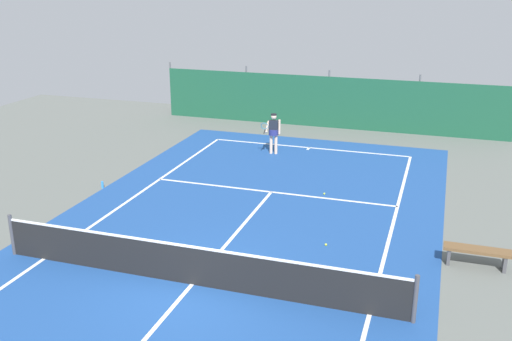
# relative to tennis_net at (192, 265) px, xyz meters

# --- Properties ---
(ground_plane) EXTENTS (36.00, 36.00, 0.00)m
(ground_plane) POSITION_rel_tennis_net_xyz_m (0.00, 0.00, -0.51)
(ground_plane) COLOR slate
(court_surface) EXTENTS (11.02, 26.60, 0.01)m
(court_surface) POSITION_rel_tennis_net_xyz_m (0.00, 0.00, -0.51)
(court_surface) COLOR #1E478C
(court_surface) RESTS_ON ground
(tennis_net) EXTENTS (10.12, 0.10, 1.10)m
(tennis_net) POSITION_rel_tennis_net_xyz_m (0.00, 0.00, 0.00)
(tennis_net) COLOR black
(tennis_net) RESTS_ON ground
(back_fence) EXTENTS (16.30, 0.98, 2.70)m
(back_fence) POSITION_rel_tennis_net_xyz_m (-0.00, 16.04, 0.16)
(back_fence) COLOR #195138
(back_fence) RESTS_ON ground
(tennis_player) EXTENTS (0.67, 0.78, 1.64)m
(tennis_player) POSITION_rel_tennis_net_xyz_m (-1.20, 10.64, 0.45)
(tennis_player) COLOR beige
(tennis_player) RESTS_ON ground
(tennis_ball_near_player) EXTENTS (0.07, 0.07, 0.07)m
(tennis_ball_near_player) POSITION_rel_tennis_net_xyz_m (2.55, 3.00, -0.48)
(tennis_ball_near_player) COLOR #CCDB33
(tennis_ball_near_player) RESTS_ON ground
(tennis_ball_midcourt) EXTENTS (0.07, 0.07, 0.07)m
(tennis_ball_midcourt) POSITION_rel_tennis_net_xyz_m (1.72, 6.73, -0.48)
(tennis_ball_midcourt) COLOR #CCDB33
(tennis_ball_midcourt) RESTS_ON ground
(parked_car) EXTENTS (2.06, 4.22, 1.68)m
(parked_car) POSITION_rel_tennis_net_xyz_m (-0.22, 18.16, 0.33)
(parked_car) COLOR navy
(parked_car) RESTS_ON ground
(courtside_bench) EXTENTS (1.60, 0.40, 0.49)m
(courtside_bench) POSITION_rel_tennis_net_xyz_m (6.31, 3.02, -0.14)
(courtside_bench) COLOR brown
(courtside_bench) RESTS_ON ground
(water_bottle) EXTENTS (0.08, 0.08, 0.24)m
(water_bottle) POSITION_rel_tennis_net_xyz_m (-5.55, 5.00, -0.39)
(water_bottle) COLOR #338CD8
(water_bottle) RESTS_ON ground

